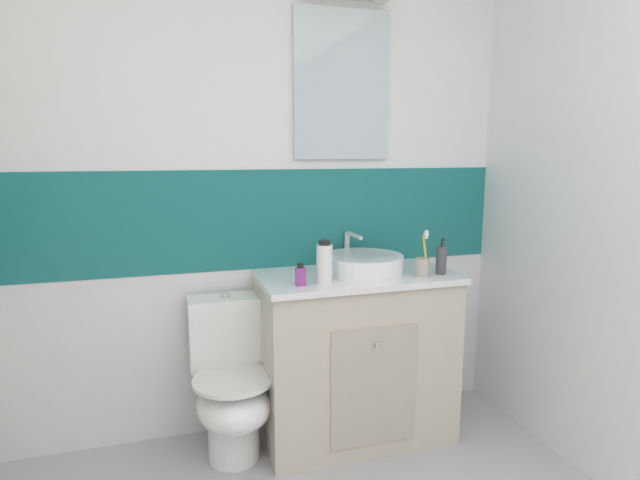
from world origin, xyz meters
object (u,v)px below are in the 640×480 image
object	(u,v)px
toilet	(231,385)
soap_dispenser	(441,260)
perfume_flask_small	(301,275)
mouthwash_bottle	(324,263)
toothbrush_cup	(423,265)
sink_basin	(363,263)

from	to	relation	value
toilet	soap_dispenser	world-z (taller)	soap_dispenser
perfume_flask_small	mouthwash_bottle	xyz separation A→B (m)	(0.11, 0.01, 0.05)
perfume_flask_small	soap_dispenser	bearing A→B (deg)	0.87
toilet	mouthwash_bottle	distance (m)	0.73
toothbrush_cup	perfume_flask_small	distance (m)	0.61
soap_dispenser	mouthwash_bottle	distance (m)	0.59
soap_dispenser	mouthwash_bottle	world-z (taller)	mouthwash_bottle
sink_basin	mouthwash_bottle	distance (m)	0.27
toilet	toothbrush_cup	bearing A→B (deg)	-9.08
toothbrush_cup	mouthwash_bottle	xyz separation A→B (m)	(-0.49, 0.01, 0.04)
toilet	perfume_flask_small	size ratio (longest dim) A/B	7.57
sink_basin	soap_dispenser	bearing A→B (deg)	-20.09
toothbrush_cup	sink_basin	bearing A→B (deg)	151.09
sink_basin	toilet	size ratio (longest dim) A/B	0.57
perfume_flask_small	mouthwash_bottle	distance (m)	0.12
mouthwash_bottle	toilet	bearing A→B (deg)	162.01
sink_basin	mouthwash_bottle	bearing A→B (deg)	-151.39
sink_basin	mouthwash_bottle	world-z (taller)	mouthwash_bottle
toothbrush_cup	mouthwash_bottle	world-z (taller)	toothbrush_cup
soap_dispenser	toilet	bearing A→B (deg)	172.34
sink_basin	toilet	xyz separation A→B (m)	(-0.65, 0.01, -0.55)
soap_dispenser	perfume_flask_small	bearing A→B (deg)	-179.13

